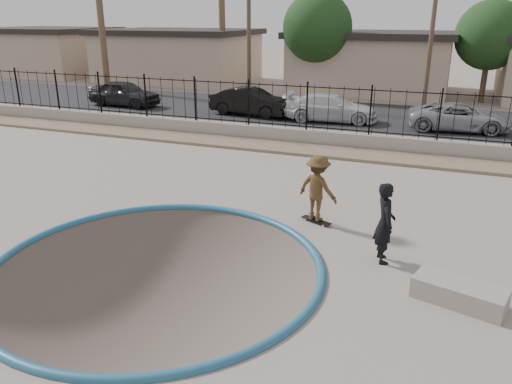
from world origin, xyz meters
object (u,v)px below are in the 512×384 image
object	(u,v)px
skateboard	(316,220)
videographer	(385,223)
car_b	(251,102)
car_d	(459,117)
concrete_ledge	(459,293)
skater	(317,192)
car_a	(124,93)
car_c	(331,108)

from	to	relation	value
skateboard	videographer	xyz separation A→B (m)	(1.84, -1.50, 0.82)
car_b	car_d	size ratio (longest dim) A/B	0.97
concrete_ledge	car_d	distance (m)	15.16
skater	car_b	distance (m)	14.19
car_a	car_b	size ratio (longest dim) A/B	0.99
videographer	skater	bearing A→B (deg)	31.18
videographer	car_b	bearing A→B (deg)	11.97
skateboard	car_b	distance (m)	14.21
skater	car_d	bearing A→B (deg)	-84.43
car_c	concrete_ledge	bearing A→B (deg)	-164.48
car_c	car_a	bearing A→B (deg)	84.07
car_b	car_d	world-z (taller)	car_b
skater	videographer	bearing A→B (deg)	161.07
videographer	car_c	distance (m)	14.65
car_c	skater	bearing A→B (deg)	-174.27
car_c	car_d	size ratio (longest dim) A/B	1.04
skater	concrete_ledge	bearing A→B (deg)	161.83
skater	car_c	distance (m)	12.74
concrete_ledge	car_c	size ratio (longest dim) A/B	0.35
skateboard	car_c	distance (m)	12.75
skateboard	car_a	distance (m)	19.16
skateboard	car_a	bearing A→B (deg)	162.18
car_d	concrete_ledge	bearing A→B (deg)	175.02
car_a	car_b	world-z (taller)	car_a
car_b	car_c	size ratio (longest dim) A/B	0.94
car_b	skateboard	bearing A→B (deg)	-145.59
car_b	car_c	bearing A→B (deg)	-84.08
skateboard	concrete_ledge	distance (m)	4.32
car_a	car_d	size ratio (longest dim) A/B	0.96
videographer	concrete_ledge	xyz separation A→B (m)	(1.54, -1.18, -0.68)
car_c	car_b	bearing A→B (deg)	84.07
car_b	videographer	bearing A→B (deg)	-142.44
car_a	car_d	xyz separation A→B (m)	(17.79, 0.00, -0.11)
car_b	car_d	distance (m)	10.03
videographer	car_d	xyz separation A→B (m)	(1.42, 13.97, -0.23)
skateboard	car_c	xyz separation A→B (m)	(-2.57, 12.47, 0.63)
car_b	concrete_ledge	bearing A→B (deg)	-140.26
videographer	concrete_ledge	world-z (taller)	videographer
videographer	skateboard	bearing A→B (deg)	31.18
concrete_ledge	car_b	world-z (taller)	car_b
skateboard	car_d	xyz separation A→B (m)	(3.26, 12.47, 0.58)
skateboard	concrete_ledge	size ratio (longest dim) A/B	0.53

